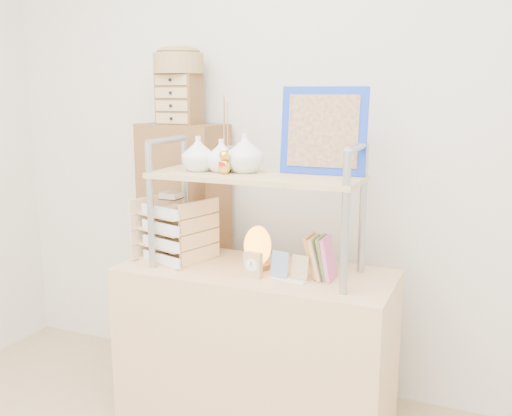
% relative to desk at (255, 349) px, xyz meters
% --- Properties ---
extents(room_shell, '(3.42, 3.41, 2.61)m').
position_rel_desk_xyz_m(room_shell, '(0.00, -0.81, 1.32)').
color(room_shell, silver).
rests_on(room_shell, ground).
extents(desk, '(1.20, 0.50, 0.75)m').
position_rel_desk_xyz_m(desk, '(0.00, 0.00, 0.00)').
color(desk, tan).
rests_on(desk, ground).
extents(cabinet, '(0.48, 0.30, 1.35)m').
position_rel_desk_xyz_m(cabinet, '(-0.57, 0.37, 0.30)').
color(cabinet, brown).
rests_on(cabinet, ground).
extents(hutch, '(0.90, 0.34, 0.78)m').
position_rel_desk_xyz_m(hutch, '(-0.02, 0.01, 0.82)').
color(hutch, '#979DA4').
rests_on(hutch, desk).
extents(letter_tray, '(0.32, 0.31, 0.32)m').
position_rel_desk_xyz_m(letter_tray, '(-0.41, -0.01, 0.50)').
color(letter_tray, '#D9BA82').
rests_on(letter_tray, desk).
extents(salt_lamp, '(0.13, 0.12, 0.19)m').
position_rel_desk_xyz_m(salt_lamp, '(0.00, 0.02, 0.47)').
color(salt_lamp, brown).
rests_on(salt_lamp, desk).
extents(desk_clock, '(0.08, 0.04, 0.11)m').
position_rel_desk_xyz_m(desk_clock, '(0.03, -0.10, 0.43)').
color(desk_clock, tan).
rests_on(desk_clock, desk).
extents(postcard_stand, '(0.17, 0.07, 0.12)m').
position_rel_desk_xyz_m(postcard_stand, '(0.18, -0.07, 0.41)').
color(postcard_stand, white).
rests_on(postcard_stand, desk).
extents(drawer_chest, '(0.20, 0.16, 0.25)m').
position_rel_desk_xyz_m(drawer_chest, '(-0.57, 0.35, 1.10)').
color(drawer_chest, brown).
rests_on(drawer_chest, cabinet).
extents(woven_basket, '(0.25, 0.25, 0.10)m').
position_rel_desk_xyz_m(woven_basket, '(-0.57, 0.35, 1.28)').
color(woven_basket, olive).
rests_on(woven_basket, drawer_chest).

